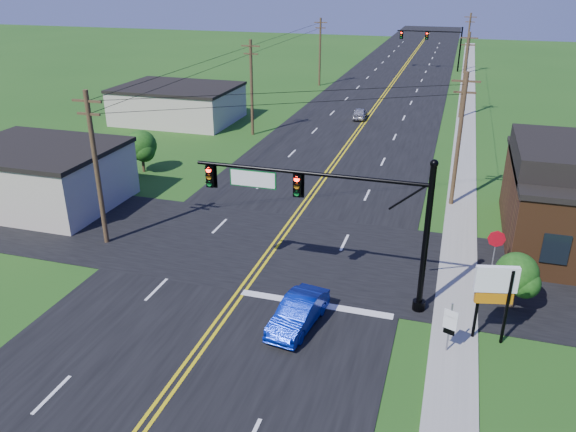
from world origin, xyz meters
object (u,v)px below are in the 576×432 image
(blue_car, at_px, (298,314))
(signal_mast_main, at_px, (329,207))
(signal_mast_far, at_px, (432,41))
(route_sign, at_px, (450,324))
(stop_sign, at_px, (496,243))

(blue_car, bearing_deg, signal_mast_main, 86.36)
(signal_mast_main, relative_size, signal_mast_far, 1.03)
(route_sign, xyz_separation_m, stop_sign, (1.98, 7.47, 0.46))
(route_sign, bearing_deg, blue_car, -159.19)
(signal_mast_main, height_order, blue_car, signal_mast_main)
(signal_mast_main, distance_m, stop_sign, 9.53)
(signal_mast_far, height_order, stop_sign, signal_mast_far)
(signal_mast_main, height_order, route_sign, signal_mast_main)
(route_sign, height_order, stop_sign, stop_sign)
(blue_car, bearing_deg, route_sign, 8.76)
(blue_car, bearing_deg, stop_sign, 49.94)
(signal_mast_far, distance_m, route_sign, 75.20)
(signal_mast_far, relative_size, route_sign, 4.61)
(stop_sign, bearing_deg, signal_mast_far, 92.02)
(blue_car, height_order, route_sign, route_sign)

